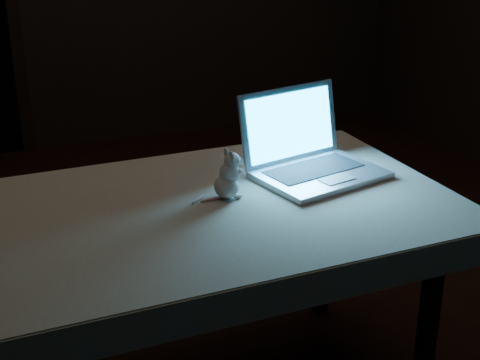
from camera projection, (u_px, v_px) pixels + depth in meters
name	position (u px, v px, depth m)	size (l,w,h in m)	color
floor	(222.00, 307.00, 3.10)	(5.00, 5.00, 0.00)	black
table	(221.00, 305.00, 2.41)	(1.42, 0.91, 0.76)	black
tablecloth	(239.00, 210.00, 2.34)	(1.53, 1.02, 0.11)	beige
laptop	(322.00, 139.00, 2.42)	(0.43, 0.38, 0.29)	#BABABF
plush_mouse	(226.00, 175.00, 2.28)	(0.12, 0.12, 0.16)	silver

